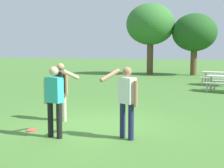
{
  "coord_description": "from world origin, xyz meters",
  "views": [
    {
      "loc": [
        3.57,
        -7.27,
        2.01
      ],
      "look_at": [
        0.2,
        1.18,
        1.0
      ],
      "focal_mm": 49.14,
      "sensor_mm": 36.0,
      "label": 1
    }
  ],
  "objects_px": {
    "person_catcher": "(126,97)",
    "person_bystander": "(55,96)",
    "person_thrower": "(61,88)",
    "tree_broad_center": "(194,33)",
    "picnic_table_far": "(217,75)",
    "frisbee": "(32,130)",
    "tree_tall_left": "(150,25)"
  },
  "relations": [
    {
      "from": "tree_broad_center",
      "to": "frisbee",
      "type": "bearing_deg",
      "value": -94.82
    },
    {
      "from": "person_bystander",
      "to": "frisbee",
      "type": "relative_size",
      "value": 6.02
    },
    {
      "from": "person_thrower",
      "to": "frisbee",
      "type": "distance_m",
      "value": 1.58
    },
    {
      "from": "picnic_table_far",
      "to": "tree_tall_left",
      "type": "xyz_separation_m",
      "value": [
        -5.63,
        6.3,
        3.53
      ]
    },
    {
      "from": "tree_tall_left",
      "to": "person_bystander",
      "type": "bearing_deg",
      "value": -81.75
    },
    {
      "from": "tree_broad_center",
      "to": "person_catcher",
      "type": "bearing_deg",
      "value": -87.5
    },
    {
      "from": "person_bystander",
      "to": "tree_broad_center",
      "type": "relative_size",
      "value": 0.33
    },
    {
      "from": "person_thrower",
      "to": "person_catcher",
      "type": "xyz_separation_m",
      "value": [
        2.33,
        -1.06,
        0.02
      ]
    },
    {
      "from": "person_catcher",
      "to": "person_bystander",
      "type": "height_order",
      "value": "same"
    },
    {
      "from": "person_catcher",
      "to": "picnic_table_far",
      "type": "distance_m",
      "value": 12.17
    },
    {
      "from": "frisbee",
      "to": "person_thrower",
      "type": "bearing_deg",
      "value": 85.51
    },
    {
      "from": "person_catcher",
      "to": "person_thrower",
      "type": "bearing_deg",
      "value": 155.6
    },
    {
      "from": "picnic_table_far",
      "to": "frisbee",
      "type": "bearing_deg",
      "value": -106.99
    },
    {
      "from": "person_thrower",
      "to": "tree_broad_center",
      "type": "relative_size",
      "value": 0.33
    },
    {
      "from": "person_bystander",
      "to": "tree_broad_center",
      "type": "distance_m",
      "value": 19.5
    },
    {
      "from": "person_catcher",
      "to": "person_bystander",
      "type": "distance_m",
      "value": 1.64
    },
    {
      "from": "tree_broad_center",
      "to": "picnic_table_far",
      "type": "bearing_deg",
      "value": -72.34
    },
    {
      "from": "person_catcher",
      "to": "picnic_table_far",
      "type": "bearing_deg",
      "value": 83.72
    },
    {
      "from": "person_thrower",
      "to": "tree_tall_left",
      "type": "height_order",
      "value": "tree_tall_left"
    },
    {
      "from": "person_catcher",
      "to": "picnic_table_far",
      "type": "relative_size",
      "value": 0.84
    },
    {
      "from": "person_catcher",
      "to": "person_bystander",
      "type": "bearing_deg",
      "value": -162.65
    },
    {
      "from": "tree_tall_left",
      "to": "tree_broad_center",
      "type": "distance_m",
      "value": 3.58
    },
    {
      "from": "person_thrower",
      "to": "person_bystander",
      "type": "bearing_deg",
      "value": -63.61
    },
    {
      "from": "person_catcher",
      "to": "tree_tall_left",
      "type": "height_order",
      "value": "tree_tall_left"
    },
    {
      "from": "tree_tall_left",
      "to": "tree_broad_center",
      "type": "xyz_separation_m",
      "value": [
        3.48,
        0.46,
        -0.71
      ]
    },
    {
      "from": "picnic_table_far",
      "to": "tree_broad_center",
      "type": "relative_size",
      "value": 0.4
    },
    {
      "from": "person_thrower",
      "to": "picnic_table_far",
      "type": "relative_size",
      "value": 0.84
    },
    {
      "from": "person_catcher",
      "to": "person_bystander",
      "type": "xyz_separation_m",
      "value": [
        -1.56,
        -0.49,
        0.0
      ]
    },
    {
      "from": "person_catcher",
      "to": "tree_broad_center",
      "type": "bearing_deg",
      "value": 92.5
    },
    {
      "from": "person_thrower",
      "to": "person_catcher",
      "type": "distance_m",
      "value": 2.56
    },
    {
      "from": "picnic_table_far",
      "to": "tree_broad_center",
      "type": "bearing_deg",
      "value": 107.66
    },
    {
      "from": "person_bystander",
      "to": "tree_tall_left",
      "type": "distance_m",
      "value": 19.33
    }
  ]
}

